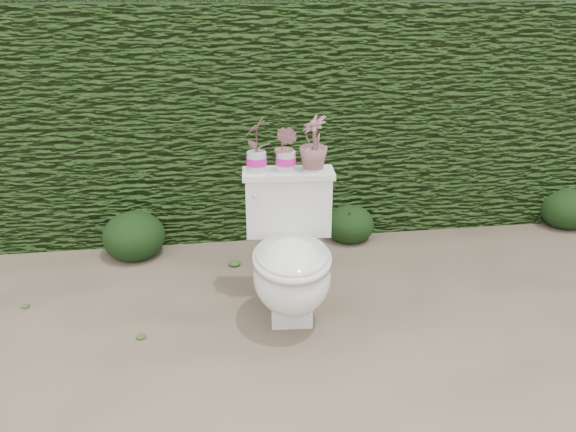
{
  "coord_description": "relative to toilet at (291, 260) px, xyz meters",
  "views": [
    {
      "loc": [
        -0.22,
        -2.55,
        1.75
      ],
      "look_at": [
        0.15,
        0.23,
        0.55
      ],
      "focal_mm": 35.0,
      "sensor_mm": 36.0,
      "label": 1
    }
  ],
  "objects": [
    {
      "name": "potted_plant_center",
      "position": [
        0.0,
        0.24,
        0.54
      ],
      "size": [
        0.17,
        0.17,
        0.24
      ],
      "primitive_type": "imported",
      "rotation": [
        0.0,
        0.0,
        5.49
      ],
      "color": "#2E611E",
      "rests_on": "toilet"
    },
    {
      "name": "liriope_clump_1",
      "position": [
        -0.95,
        0.89,
        -0.19
      ],
      "size": [
        0.42,
        0.42,
        0.33
      ],
      "primitive_type": "ellipsoid",
      "color": "#193211",
      "rests_on": "ground"
    },
    {
      "name": "potted_plant_left",
      "position": [
        -0.15,
        0.25,
        0.57
      ],
      "size": [
        0.17,
        0.18,
        0.29
      ],
      "primitive_type": "imported",
      "rotation": [
        0.0,
        0.0,
        4.14
      ],
      "color": "#2E611E",
      "rests_on": "toilet"
    },
    {
      "name": "liriope_clump_2",
      "position": [
        0.56,
        0.95,
        -0.22
      ],
      "size": [
        0.35,
        0.35,
        0.28
      ],
      "primitive_type": "ellipsoid",
      "color": "#193211",
      "rests_on": "ground"
    },
    {
      "name": "liriope_clump_3",
      "position": [
        2.25,
        0.97,
        -0.2
      ],
      "size": [
        0.39,
        0.39,
        0.31
      ],
      "primitive_type": "ellipsoid",
      "color": "#193211",
      "rests_on": "ground"
    },
    {
      "name": "potted_plant_right",
      "position": [
        0.15,
        0.23,
        0.56
      ],
      "size": [
        0.2,
        0.2,
        0.29
      ],
      "primitive_type": "imported",
      "rotation": [
        0.0,
        0.0,
        5.01
      ],
      "color": "#2E611E",
      "rests_on": "toilet"
    },
    {
      "name": "ground",
      "position": [
        -0.15,
        -0.09,
        -0.36
      ],
      "size": [
        60.0,
        60.0,
        0.0
      ],
      "primitive_type": "plane",
      "color": "#85735C",
      "rests_on": "ground"
    },
    {
      "name": "toilet",
      "position": [
        0.0,
        0.0,
        0.0
      ],
      "size": [
        0.51,
        0.71,
        0.78
      ],
      "rotation": [
        0.0,
        0.0,
        -0.07
      ],
      "color": "silver",
      "rests_on": "ground"
    },
    {
      "name": "hedge",
      "position": [
        -0.15,
        1.51,
        0.44
      ],
      "size": [
        8.0,
        1.0,
        1.6
      ],
      "primitive_type": "cube",
      "color": "#2C4B19",
      "rests_on": "ground"
    }
  ]
}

